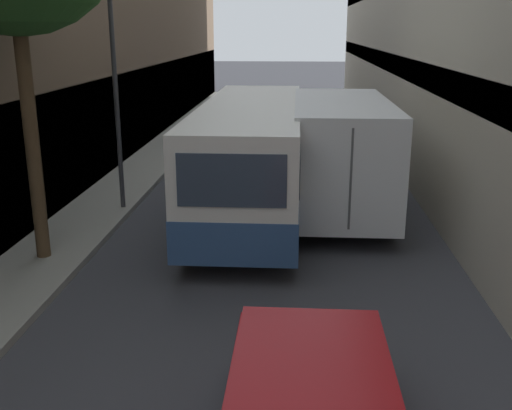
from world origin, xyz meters
The scene contains 6 objects.
ground_plane centered at (0.00, 15.00, 0.00)m, with size 150.00×150.00×0.00m, color #38383D.
sidewalk_left centered at (-4.45, 15.00, 0.07)m, with size 1.79×60.00×0.14m.
building_left_shopfront centered at (-6.44, 15.00, 3.60)m, with size 2.40×60.00×7.92m.
bus centered at (-0.40, 15.56, 1.53)m, with size 2.44×9.57×2.86m.
box_truck centered at (1.87, 16.59, 1.58)m, with size 2.36×8.56×2.93m.
panel_van centered at (-1.71, 25.32, 1.08)m, with size 2.00×4.66×1.93m.
Camera 1 is at (0.73, 0.55, 4.67)m, focal length 42.00 mm.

